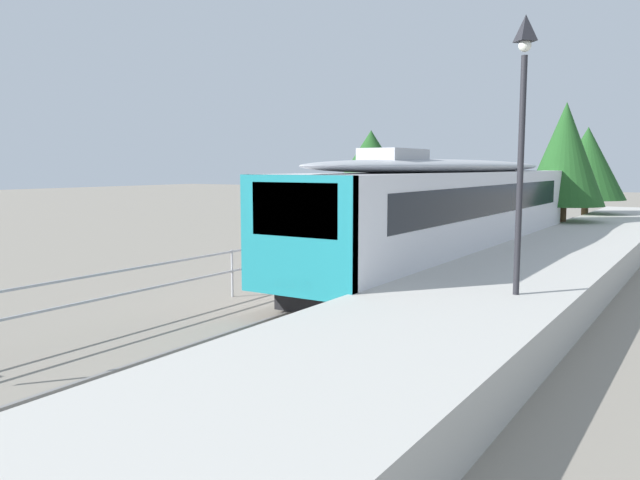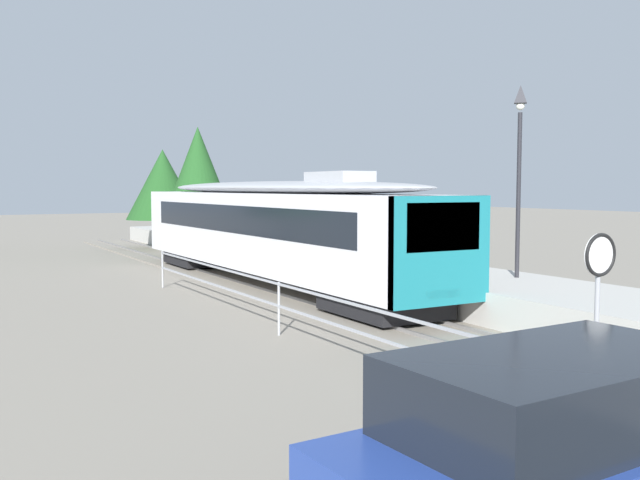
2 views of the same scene
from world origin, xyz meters
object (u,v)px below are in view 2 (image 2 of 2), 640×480
at_px(commuter_train, 270,225).
at_px(parked_suv_blue, 569,462).
at_px(platform_lamp_mid_platform, 520,144).
at_px(speed_limit_sign, 599,282).

distance_m(commuter_train, parked_suv_blue, 18.70).
distance_m(commuter_train, platform_lamp_mid_platform, 8.87).
relative_size(speed_limit_sign, parked_suv_blue, 0.60).
bearing_deg(speed_limit_sign, commuter_train, 81.54).
xyz_separation_m(commuter_train, speed_limit_sign, (-2.28, -15.35, -0.02)).
bearing_deg(speed_limit_sign, parked_suv_blue, -144.06).
xyz_separation_m(commuter_train, parked_suv_blue, (-5.65, -17.79, -1.08)).
relative_size(platform_lamp_mid_platform, speed_limit_sign, 1.91).
bearing_deg(speed_limit_sign, platform_lamp_mid_platform, 51.00).
xyz_separation_m(speed_limit_sign, parked_suv_blue, (-3.37, -2.44, -1.06)).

